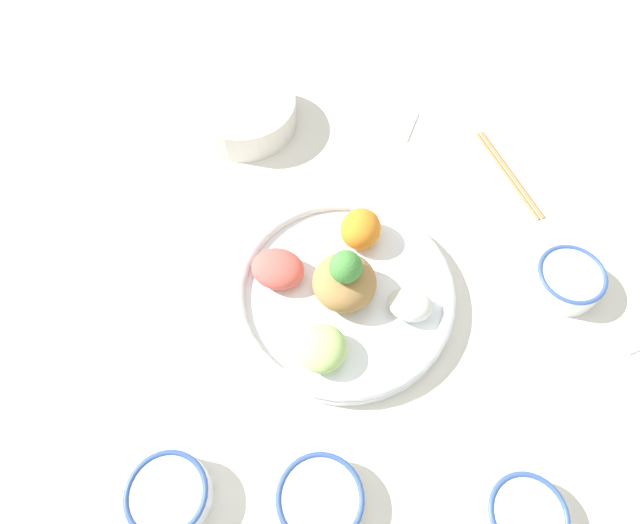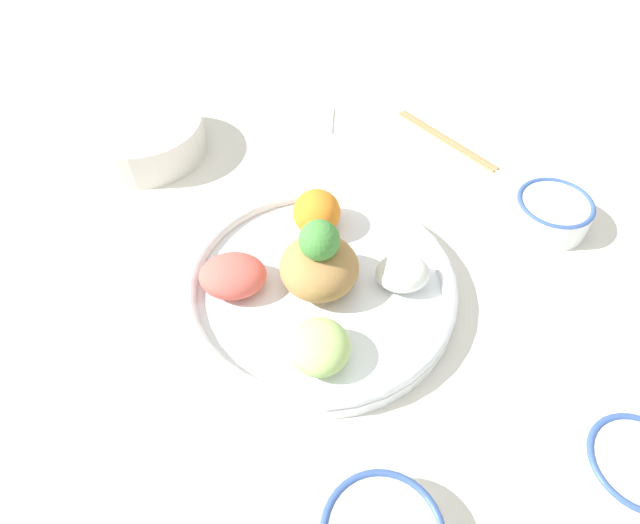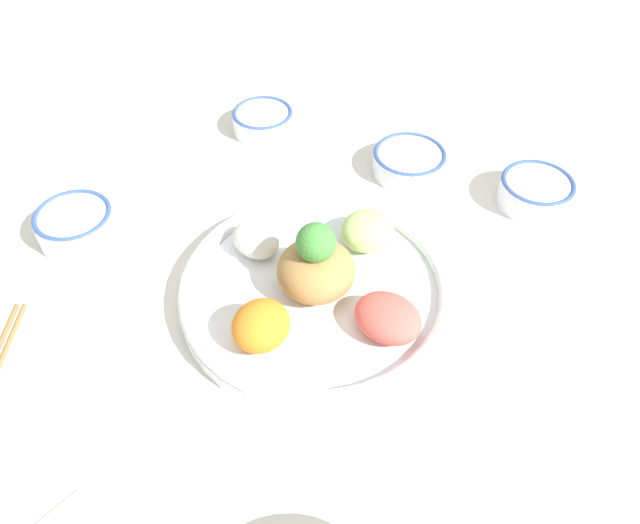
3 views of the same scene
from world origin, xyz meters
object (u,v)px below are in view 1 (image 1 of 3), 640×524
Objects in this scene: rice_bowl_plain at (568,280)px; serving_spoon_main at (626,352)px; chopsticks_pair_near at (509,173)px; salad_platter at (341,290)px; sauce_bowl_dark at (169,495)px; sauce_bowl_red at (525,515)px; side_serving_bowl at (245,111)px; rice_bowl_blue at (320,499)px; serving_spoon_extra at (404,142)px.

rice_bowl_plain is 0.14m from serving_spoon_main.
salad_platter is at bearing 107.18° from chopsticks_pair_near.
salad_platter is 3.23× the size of sauce_bowl_dark.
serving_spoon_main is (-0.34, 0.29, -0.02)m from salad_platter.
sauce_bowl_red is at bearing -155.24° from serving_spoon_main.
side_serving_bowl is 0.91× the size of chopsticks_pair_near.
sauce_bowl_red is 0.37m from rice_bowl_plain.
sauce_bowl_red is 0.90× the size of rice_bowl_blue.
chopsticks_pair_near is (-0.75, -0.21, -0.02)m from sauce_bowl_dark.
chopsticks_pair_near is (-0.07, -0.23, -0.02)m from rice_bowl_plain.
serving_spoon_main is at bearing 167.80° from sauce_bowl_dark.
sauce_bowl_red reaches higher than serving_spoon_main.
rice_bowl_plain is at bearing 153.84° from salad_platter.
rice_bowl_plain is at bearing 178.85° from sauce_bowl_dark.
chopsticks_pair_near is (-0.37, 0.35, -0.03)m from side_serving_bowl.
rice_bowl_blue is 0.51m from rice_bowl_plain.
sauce_bowl_red is 0.27m from rice_bowl_blue.
sauce_bowl_dark is at bearing 56.26° from side_serving_bowl.
chopsticks_pair_near reaches higher than serving_spoon_extra.
sauce_bowl_red is 0.95× the size of sauce_bowl_dark.
serving_spoon_extra is (0.05, -0.39, -0.02)m from rice_bowl_plain.
rice_bowl_blue is at bearing -33.32° from sauce_bowl_red.
sauce_bowl_dark reaches higher than rice_bowl_blue.
salad_platter is 0.45m from serving_spoon_main.
side_serving_bowl is (0.30, -0.58, 0.01)m from rice_bowl_plain.
rice_bowl_plain is 0.50× the size of chopsticks_pair_near.
serving_spoon_extra is (-0.27, -0.23, -0.02)m from salad_platter.
rice_bowl_blue is at bearing 9.86° from rice_bowl_plain.
serving_spoon_extra is (-0.45, -0.48, -0.02)m from rice_bowl_blue.
chopsticks_pair_near is at bearing -151.45° from rice_bowl_blue.
sauce_bowl_dark is (0.35, 0.15, -0.00)m from salad_platter.
sauce_bowl_red is (-0.04, 0.39, -0.00)m from salad_platter.
side_serving_bowl is 0.31m from serving_spoon_extra.
salad_platter is 0.31m from rice_bowl_blue.
serving_spoon_main is at bearing 177.36° from chopsticks_pair_near.
chopsticks_pair_near is at bearing -170.53° from salad_platter.
side_serving_bowl is at bearing -62.85° from rice_bowl_plain.
sauce_bowl_dark is 0.70m from serving_spoon_main.
rice_bowl_blue is (0.22, -0.15, -0.00)m from sauce_bowl_red.
serving_spoon_extra is at bearing -148.97° from sauce_bowl_dark.
side_serving_bowl is (-0.38, -0.57, 0.01)m from sauce_bowl_dark.
serving_spoon_main is (-0.01, 0.13, -0.02)m from rice_bowl_plain.
salad_platter is 1.63× the size of chopsticks_pair_near.
sauce_bowl_red is at bearing 147.81° from sauce_bowl_dark.
chopsticks_pair_near is 0.21m from serving_spoon_extra.
rice_bowl_plain is (-0.33, 0.16, -0.00)m from salad_platter.
rice_bowl_plain is (-0.28, -0.23, 0.00)m from sauce_bowl_red.
sauce_bowl_red is 0.90× the size of serving_spoon_extra.
chopsticks_pair_near reaches higher than serving_spoon_main.
side_serving_bowl reaches higher than chopsticks_pair_near.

